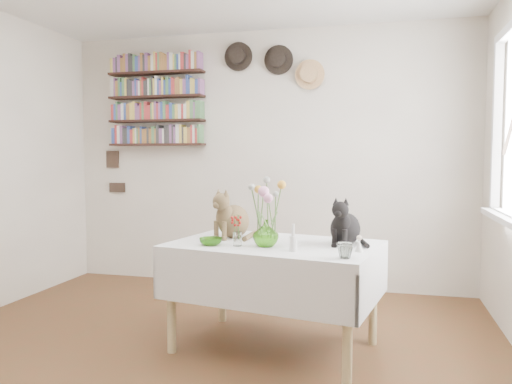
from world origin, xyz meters
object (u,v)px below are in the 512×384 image
(tabby_cat, at_px, (234,212))
(flower_vase, at_px, (266,233))
(dining_table, at_px, (274,269))
(black_cat, at_px, (345,220))
(bookshelf_unit, at_px, (157,101))

(tabby_cat, relative_size, flower_vase, 2.07)
(dining_table, bearing_deg, black_cat, 8.20)
(dining_table, bearing_deg, tabby_cat, 153.20)
(dining_table, relative_size, tabby_cat, 4.12)
(dining_table, bearing_deg, bookshelf_unit, 135.62)
(tabby_cat, xyz_separation_m, black_cat, (0.78, -0.10, -0.02))
(black_cat, height_order, bookshelf_unit, bookshelf_unit)
(dining_table, relative_size, bookshelf_unit, 1.45)
(tabby_cat, height_order, flower_vase, tabby_cat)
(dining_table, height_order, bookshelf_unit, bookshelf_unit)
(dining_table, relative_size, black_cat, 4.57)
(black_cat, distance_m, bookshelf_unit, 2.66)
(dining_table, height_order, tabby_cat, tabby_cat)
(tabby_cat, distance_m, black_cat, 0.79)
(dining_table, relative_size, flower_vase, 8.52)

